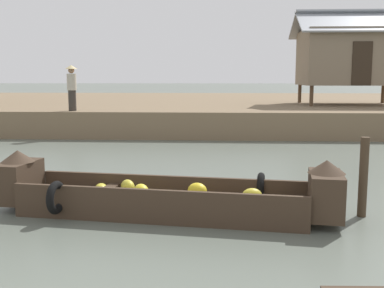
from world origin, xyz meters
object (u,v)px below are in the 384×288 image
vendor_person (72,85)px  mooring_post (363,177)px  stilt_house_mid_left (351,56)px  banana_boat (164,195)px

vendor_person → mooring_post: vendor_person is taller
stilt_house_mid_left → vendor_person: 12.19m
banana_boat → mooring_post: mooring_post is taller
banana_boat → stilt_house_mid_left: bearing=64.4°
banana_boat → stilt_house_mid_left: 15.96m
vendor_person → stilt_house_mid_left: bearing=22.3°
banana_boat → mooring_post: 3.20m
vendor_person → banana_boat: bearing=-65.2°
stilt_house_mid_left → vendor_person: stilt_house_mid_left is taller
mooring_post → vendor_person: bearing=128.8°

